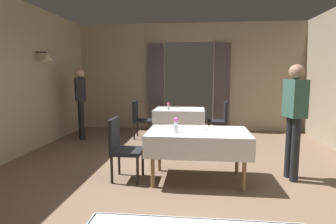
{
  "coord_description": "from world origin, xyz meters",
  "views": [
    {
      "loc": [
        0.26,
        -3.84,
        1.57
      ],
      "look_at": [
        -0.17,
        0.14,
        1.03
      ],
      "focal_mm": 29.84,
      "sensor_mm": 36.0,
      "label": 1
    }
  ],
  "objects_px": {
    "dining_table_far": "(180,113)",
    "glass_mid_c": "(176,129)",
    "flower_vase_mid": "(176,122)",
    "chair_far_left": "(140,118)",
    "plate_mid_b": "(201,129)",
    "dining_table_mid": "(198,138)",
    "plate_far_b": "(175,107)",
    "chair_far_right": "(220,119)",
    "person_diner_standing_aside": "(80,98)",
    "person_waiter_by_doorway": "(294,112)",
    "chair_mid_left": "(122,146)",
    "flower_vase_far": "(168,106)"
  },
  "relations": [
    {
      "from": "flower_vase_mid",
      "to": "plate_mid_b",
      "type": "height_order",
      "value": "flower_vase_mid"
    },
    {
      "from": "dining_table_far",
      "to": "glass_mid_c",
      "type": "relative_size",
      "value": 10.51
    },
    {
      "from": "flower_vase_mid",
      "to": "flower_vase_far",
      "type": "height_order",
      "value": "flower_vase_far"
    },
    {
      "from": "dining_table_far",
      "to": "plate_mid_b",
      "type": "relative_size",
      "value": 5.52
    },
    {
      "from": "chair_mid_left",
      "to": "chair_far_left",
      "type": "height_order",
      "value": "same"
    },
    {
      "from": "chair_far_right",
      "to": "flower_vase_mid",
      "type": "xyz_separation_m",
      "value": [
        -0.88,
        -2.53,
        0.32
      ]
    },
    {
      "from": "dining_table_mid",
      "to": "chair_mid_left",
      "type": "xyz_separation_m",
      "value": [
        -1.13,
        -0.08,
        -0.13
      ]
    },
    {
      "from": "dining_table_mid",
      "to": "person_diner_standing_aside",
      "type": "distance_m",
      "value": 3.76
    },
    {
      "from": "plate_mid_b",
      "to": "chair_mid_left",
      "type": "bearing_deg",
      "value": -168.71
    },
    {
      "from": "flower_vase_mid",
      "to": "dining_table_far",
      "type": "bearing_deg",
      "value": 92.41
    },
    {
      "from": "plate_mid_b",
      "to": "flower_vase_mid",
      "type": "bearing_deg",
      "value": 173.74
    },
    {
      "from": "dining_table_far",
      "to": "flower_vase_mid",
      "type": "distance_m",
      "value": 2.47
    },
    {
      "from": "chair_far_right",
      "to": "person_diner_standing_aside",
      "type": "relative_size",
      "value": 0.54
    },
    {
      "from": "dining_table_far",
      "to": "chair_mid_left",
      "type": "height_order",
      "value": "chair_mid_left"
    },
    {
      "from": "chair_mid_left",
      "to": "flower_vase_mid",
      "type": "distance_m",
      "value": 0.89
    },
    {
      "from": "dining_table_mid",
      "to": "chair_far_right",
      "type": "xyz_separation_m",
      "value": [
        0.54,
        2.72,
        -0.13
      ]
    },
    {
      "from": "dining_table_mid",
      "to": "plate_far_b",
      "type": "relative_size",
      "value": 7.87
    },
    {
      "from": "chair_far_right",
      "to": "chair_far_left",
      "type": "relative_size",
      "value": 1.0
    },
    {
      "from": "flower_vase_mid",
      "to": "person_diner_standing_aside",
      "type": "relative_size",
      "value": 0.1
    },
    {
      "from": "flower_vase_mid",
      "to": "glass_mid_c",
      "type": "height_order",
      "value": "flower_vase_mid"
    },
    {
      "from": "chair_mid_left",
      "to": "chair_far_left",
      "type": "distance_m",
      "value": 2.79
    },
    {
      "from": "dining_table_mid",
      "to": "glass_mid_c",
      "type": "xyz_separation_m",
      "value": [
        -0.32,
        -0.15,
        0.16
      ]
    },
    {
      "from": "plate_far_b",
      "to": "person_diner_standing_aside",
      "type": "relative_size",
      "value": 0.11
    },
    {
      "from": "dining_table_mid",
      "to": "chair_far_left",
      "type": "xyz_separation_m",
      "value": [
        -1.43,
        2.69,
        -0.13
      ]
    },
    {
      "from": "chair_far_left",
      "to": "plate_mid_b",
      "type": "xyz_separation_m",
      "value": [
        1.49,
        -2.54,
        0.24
      ]
    },
    {
      "from": "flower_vase_mid",
      "to": "chair_far_left",
      "type": "bearing_deg",
      "value": 113.63
    },
    {
      "from": "dining_table_mid",
      "to": "chair_far_right",
      "type": "relative_size",
      "value": 1.6
    },
    {
      "from": "plate_mid_b",
      "to": "chair_far_left",
      "type": "bearing_deg",
      "value": 120.34
    },
    {
      "from": "dining_table_mid",
      "to": "person_waiter_by_doorway",
      "type": "bearing_deg",
      "value": 7.56
    },
    {
      "from": "dining_table_mid",
      "to": "person_waiter_by_doorway",
      "type": "xyz_separation_m",
      "value": [
        1.41,
        0.19,
        0.37
      ]
    },
    {
      "from": "flower_vase_far",
      "to": "person_waiter_by_doorway",
      "type": "xyz_separation_m",
      "value": [
        2.1,
        -2.25,
        0.18
      ]
    },
    {
      "from": "flower_vase_far",
      "to": "person_waiter_by_doorway",
      "type": "relative_size",
      "value": 0.1
    },
    {
      "from": "flower_vase_mid",
      "to": "chair_mid_left",
      "type": "bearing_deg",
      "value": -160.46
    },
    {
      "from": "plate_far_b",
      "to": "person_waiter_by_doorway",
      "type": "height_order",
      "value": "person_waiter_by_doorway"
    },
    {
      "from": "chair_far_left",
      "to": "plate_mid_b",
      "type": "relative_size",
      "value": 4.25
    },
    {
      "from": "person_diner_standing_aside",
      "to": "plate_far_b",
      "type": "bearing_deg",
      "value": 12.62
    },
    {
      "from": "chair_far_right",
      "to": "plate_mid_b",
      "type": "distance_m",
      "value": 2.63
    },
    {
      "from": "glass_mid_c",
      "to": "flower_vase_far",
      "type": "distance_m",
      "value": 2.62
    },
    {
      "from": "chair_mid_left",
      "to": "glass_mid_c",
      "type": "relative_size",
      "value": 8.1
    },
    {
      "from": "person_waiter_by_doorway",
      "to": "person_diner_standing_aside",
      "type": "relative_size",
      "value": 1.0
    },
    {
      "from": "chair_mid_left",
      "to": "person_diner_standing_aside",
      "type": "relative_size",
      "value": 0.54
    },
    {
      "from": "plate_far_b",
      "to": "flower_vase_far",
      "type": "bearing_deg",
      "value": -104.37
    },
    {
      "from": "glass_mid_c",
      "to": "person_diner_standing_aside",
      "type": "relative_size",
      "value": 0.07
    },
    {
      "from": "chair_far_left",
      "to": "plate_mid_b",
      "type": "distance_m",
      "value": 2.95
    },
    {
      "from": "dining_table_far",
      "to": "person_diner_standing_aside",
      "type": "relative_size",
      "value": 0.7
    },
    {
      "from": "chair_mid_left",
      "to": "glass_mid_c",
      "type": "height_order",
      "value": "chair_mid_left"
    },
    {
      "from": "plate_mid_b",
      "to": "glass_mid_c",
      "type": "xyz_separation_m",
      "value": [
        -0.37,
        -0.3,
        0.05
      ]
    },
    {
      "from": "glass_mid_c",
      "to": "plate_far_b",
      "type": "height_order",
      "value": "glass_mid_c"
    },
    {
      "from": "chair_far_left",
      "to": "dining_table_far",
      "type": "bearing_deg",
      "value": -2.17
    },
    {
      "from": "chair_far_right",
      "to": "person_diner_standing_aside",
      "type": "bearing_deg",
      "value": -175.01
    }
  ]
}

